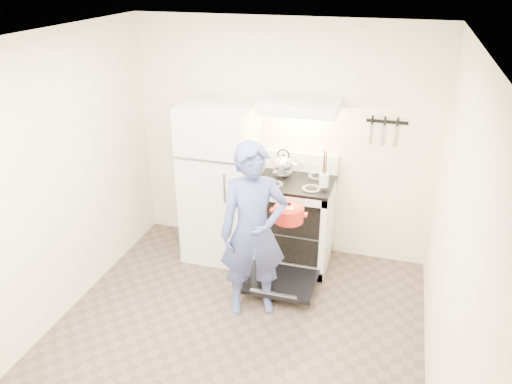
% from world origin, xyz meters
% --- Properties ---
extents(floor, '(3.60, 3.60, 0.00)m').
position_xyz_m(floor, '(0.00, 0.00, 0.00)').
color(floor, brown).
rests_on(floor, ground).
extents(back_wall, '(3.20, 0.02, 2.50)m').
position_xyz_m(back_wall, '(0.00, 1.80, 1.25)').
color(back_wall, beige).
rests_on(back_wall, ground).
extents(refrigerator, '(0.70, 0.70, 1.70)m').
position_xyz_m(refrigerator, '(-0.58, 1.45, 0.85)').
color(refrigerator, silver).
rests_on(refrigerator, floor).
extents(stove_body, '(0.76, 0.65, 0.92)m').
position_xyz_m(stove_body, '(0.23, 1.48, 0.46)').
color(stove_body, silver).
rests_on(stove_body, floor).
extents(cooktop, '(0.76, 0.65, 0.03)m').
position_xyz_m(cooktop, '(0.23, 1.48, 0.94)').
color(cooktop, black).
rests_on(cooktop, stove_body).
extents(backsplash, '(0.76, 0.07, 0.20)m').
position_xyz_m(backsplash, '(0.23, 1.76, 1.05)').
color(backsplash, silver).
rests_on(backsplash, cooktop).
extents(oven_door, '(0.70, 0.54, 0.04)m').
position_xyz_m(oven_door, '(0.23, 0.88, 0.12)').
color(oven_door, black).
rests_on(oven_door, floor).
extents(oven_rack, '(0.60, 0.52, 0.01)m').
position_xyz_m(oven_rack, '(0.23, 1.48, 0.44)').
color(oven_rack, slate).
rests_on(oven_rack, stove_body).
extents(range_hood, '(0.76, 0.50, 0.12)m').
position_xyz_m(range_hood, '(0.23, 1.55, 1.71)').
color(range_hood, silver).
rests_on(range_hood, back_wall).
extents(knife_strip, '(0.40, 0.02, 0.03)m').
position_xyz_m(knife_strip, '(1.05, 1.79, 1.55)').
color(knife_strip, black).
rests_on(knife_strip, back_wall).
extents(pizza_stone, '(0.35, 0.35, 0.02)m').
position_xyz_m(pizza_stone, '(0.27, 1.50, 0.45)').
color(pizza_stone, '#84674B').
rests_on(pizza_stone, oven_rack).
extents(tea_kettle, '(0.24, 0.20, 0.30)m').
position_xyz_m(tea_kettle, '(0.08, 1.55, 1.10)').
color(tea_kettle, silver).
rests_on(tea_kettle, cooktop).
extents(utensil_jar, '(0.09, 0.09, 0.13)m').
position_xyz_m(utensil_jar, '(0.53, 1.35, 1.05)').
color(utensil_jar, silver).
rests_on(utensil_jar, cooktop).
extents(person, '(0.70, 0.59, 1.63)m').
position_xyz_m(person, '(0.05, 0.58, 0.82)').
color(person, navy).
rests_on(person, floor).
extents(dutch_oven, '(0.35, 0.28, 0.23)m').
position_xyz_m(dutch_oven, '(0.29, 0.93, 0.85)').
color(dutch_oven, red).
rests_on(dutch_oven, person).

